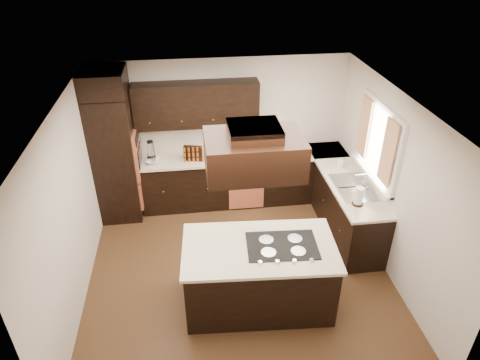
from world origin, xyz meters
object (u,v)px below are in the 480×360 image
(island, at_px, (259,276))
(oven_column, at_px, (116,158))
(spice_rack, at_px, (193,153))
(range_hood, at_px, (254,154))

(island, bearing_deg, oven_column, 133.90)
(spice_rack, bearing_deg, oven_column, -165.25)
(oven_column, xyz_separation_m, range_hood, (1.88, -2.25, 1.10))
(island, distance_m, spice_rack, 2.51)
(island, distance_m, range_hood, 1.72)
(island, xyz_separation_m, spice_rack, (-0.71, 2.33, 0.61))
(oven_column, bearing_deg, spice_rack, 0.33)
(island, xyz_separation_m, range_hood, (-0.08, 0.07, 1.72))
(oven_column, bearing_deg, island, -49.90)
(island, height_order, range_hood, range_hood)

